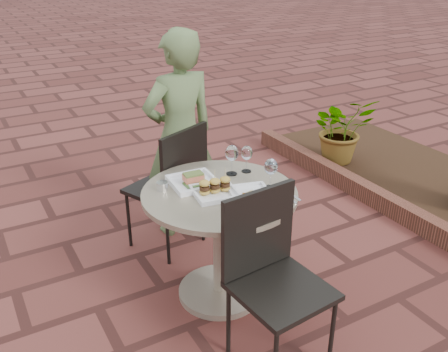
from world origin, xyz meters
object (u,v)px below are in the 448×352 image
cafe_table (220,228)px  chair_near (270,265)px  plate_tuna (250,194)px  chair_far (174,179)px  plate_salmon (194,181)px  diner (180,136)px  plate_sliders (215,189)px

cafe_table → chair_near: bearing=-90.4°
plate_tuna → chair_far: bearing=100.3°
chair_near → plate_salmon: bearing=91.7°
diner → plate_tuna: bearing=84.6°
chair_near → chair_far: bearing=85.1°
chair_far → plate_sliders: (-0.03, -0.64, 0.21)m
plate_sliders → cafe_table: bearing=26.9°
chair_far → chair_near: same height
cafe_table → plate_tuna: bearing=-47.3°
chair_far → plate_sliders: size_ratio=3.44×
chair_near → plate_tuna: chair_near is taller
cafe_table → plate_sliders: (-0.04, -0.02, 0.28)m
plate_salmon → plate_sliders: bearing=-74.5°
chair_far → diner: 0.35m
diner → plate_sliders: (-0.19, -0.87, 0.00)m
plate_salmon → plate_tuna: size_ratio=1.04×
plate_salmon → chair_far: bearing=80.8°
plate_sliders → plate_tuna: plate_sliders is taller
plate_sliders → chair_near: bearing=-85.9°
chair_near → diner: size_ratio=0.61×
chair_far → plate_tuna: 0.79m
cafe_table → plate_salmon: size_ratio=3.19×
plate_salmon → diner: bearing=71.3°
chair_near → plate_sliders: 0.56m
plate_salmon → plate_sliders: size_ratio=1.04×
cafe_table → chair_near: chair_near is taller
chair_near → diner: bearing=78.4°
chair_far → diner: bearing=-148.7°
chair_far → chair_near: bearing=66.8°
chair_near → plate_sliders: (-0.04, 0.52, 0.21)m
cafe_table → chair_near: size_ratio=0.97×
diner → plate_sliders: size_ratio=5.65×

